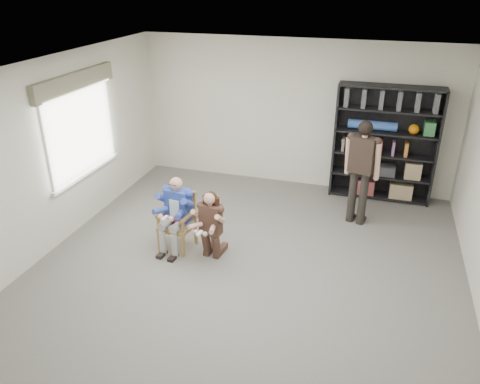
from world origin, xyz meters
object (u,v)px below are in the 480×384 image
(armchair, at_px, (177,222))
(seated_man, at_px, (176,214))
(standing_man, at_px, (360,174))
(kneeling_woman, at_px, (210,226))
(bookshelf, at_px, (384,144))

(armchair, xyz_separation_m, seated_man, (0.00, 0.00, 0.13))
(armchair, xyz_separation_m, standing_man, (2.55, 1.61, 0.44))
(armchair, bearing_deg, kneeling_woman, -5.00)
(kneeling_woman, bearing_deg, standing_man, 48.06)
(armchair, height_order, bookshelf, bookshelf)
(armchair, relative_size, standing_man, 0.51)
(kneeling_woman, xyz_separation_m, bookshelf, (2.30, 2.86, 0.52))
(kneeling_woman, height_order, bookshelf, bookshelf)
(bookshelf, relative_size, standing_man, 1.18)
(kneeling_woman, height_order, standing_man, standing_man)
(seated_man, xyz_separation_m, standing_man, (2.55, 1.61, 0.30))
(armchair, xyz_separation_m, kneeling_woman, (0.58, -0.12, 0.09))
(seated_man, bearing_deg, kneeling_woman, -5.00)
(bookshelf, bearing_deg, seated_man, -136.42)
(seated_man, xyz_separation_m, bookshelf, (2.88, 2.74, 0.47))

